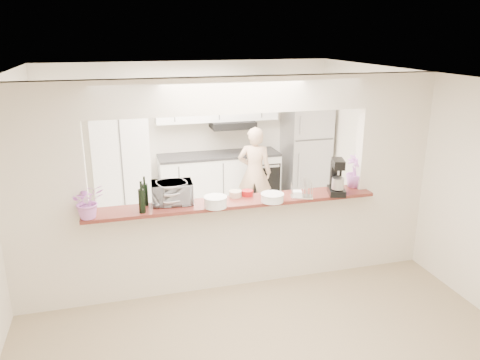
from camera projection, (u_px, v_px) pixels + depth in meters
name	position (u px, v px, depth m)	size (l,w,h in m)	color
floor	(233.00, 282.00, 5.79)	(6.00, 6.00, 0.00)	tan
tile_overlay	(208.00, 232.00, 7.22)	(5.00, 2.90, 0.01)	beige
partition	(233.00, 167.00, 5.35)	(5.00, 0.15, 2.50)	white
bar_counter	(233.00, 240.00, 5.61)	(3.40, 0.38, 1.09)	white
kitchen_cabinets	(182.00, 154.00, 7.96)	(3.15, 0.62, 2.25)	white
refrigerator	(306.00, 154.00, 8.49)	(0.75, 0.70, 1.70)	#A2A2A7
flower_left	(88.00, 201.00, 4.87)	(0.33, 0.29, 0.37)	#D370C3
wine_bottle_a	(142.00, 200.00, 5.02)	(0.07, 0.07, 0.35)	black
wine_bottle_b	(145.00, 194.00, 5.24)	(0.07, 0.07, 0.34)	black
toaster_oven	(172.00, 193.00, 5.30)	(0.46, 0.31, 0.25)	#A2A3A7
serving_bowls	(172.00, 193.00, 5.30)	(0.34, 0.34, 0.25)	white
plate_stack_a	(215.00, 202.00, 5.21)	(0.26, 0.26, 0.12)	white
plate_stack_b	(272.00, 197.00, 5.38)	(0.27, 0.27, 0.09)	white
red_bowl	(247.00, 193.00, 5.58)	(0.14, 0.14, 0.07)	maroon
tan_bowl	(235.00, 194.00, 5.54)	(0.15, 0.15, 0.07)	tan
utensil_caddy	(302.00, 189.00, 5.50)	(0.28, 0.21, 0.24)	silver
stand_mixer	(337.00, 178.00, 5.60)	(0.26, 0.33, 0.43)	black
flower_right	(355.00, 171.00, 5.85)	(0.23, 0.23, 0.41)	#BD6AC5
person	(255.00, 173.00, 7.64)	(0.55, 0.36, 1.51)	tan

